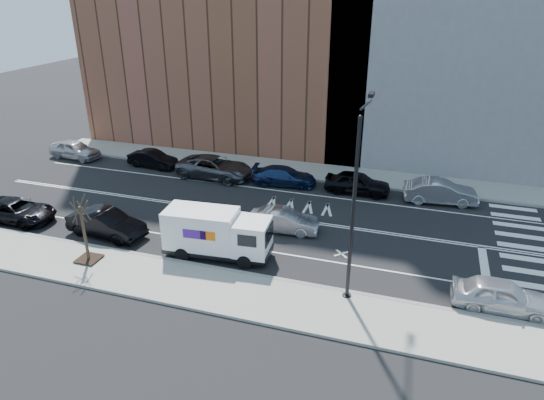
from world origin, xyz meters
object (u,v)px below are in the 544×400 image
Objects in this scene: fedex_van at (216,233)px; driving_sedan at (283,221)px; near_parked_front at (502,295)px; far_parked_a at (75,149)px; far_parked_b at (153,159)px.

fedex_van is 1.40× the size of driving_sedan.
fedex_van is at bearing 140.74° from driving_sedan.
fedex_van is at bearing 87.83° from near_parked_front.
far_parked_a is 7.60m from far_parked_b.
fedex_van is at bearing -131.42° from far_parked_b.
far_parked_b is at bearing 64.32° from near_parked_front.
far_parked_a is 35.07m from near_parked_front.
far_parked_b is at bearing -83.94° from far_parked_a.
driving_sedan is (21.08, -7.52, -0.07)m from far_parked_a.
driving_sedan is (13.49, -7.61, 0.02)m from far_parked_b.
fedex_van reaches higher than far_parked_b.
far_parked_a is at bearing 64.97° from driving_sedan.
far_parked_b is 15.48m from driving_sedan.
far_parked_a is 1.03× the size of near_parked_front.
driving_sedan reaches higher than far_parked_b.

